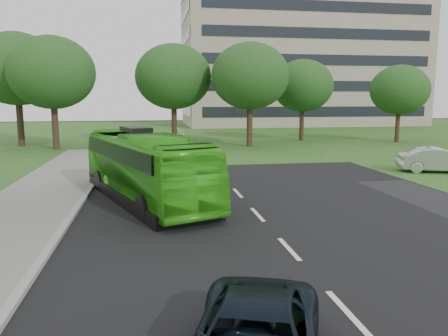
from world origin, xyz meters
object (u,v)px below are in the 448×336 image
Objects in this scene: tree_park_b at (173,77)px; sedan at (438,160)px; office_building at (299,53)px; tree_park_c at (250,76)px; tree_park_d at (303,86)px; tree_park_a at (52,73)px; bus at (145,167)px; tree_park_f at (16,69)px; tree_park_e at (400,90)px.

sedan is at bearing -52.60° from tree_park_b.
office_building is 4.13× the size of tree_park_c.
tree_park_d is at bearing -107.90° from office_building.
office_building is 49.57m from tree_park_a.
tree_park_c reaches higher than sedan.
tree_park_a reaches higher than tree_park_b.
bus is at bearing -69.19° from tree_park_a.
bus is at bearing 122.79° from sedan.
tree_park_c is at bearing -115.29° from office_building.
tree_park_f reaches higher than sedan.
sedan is (17.73, 4.66, -0.73)m from bus.
office_building is 39.77m from tree_park_c.
tree_park_b reaches higher than tree_park_e.
tree_park_f is at bearing 178.57° from tree_park_b.
bus is at bearing -114.31° from tree_park_c.
tree_park_f is (-37.72, 2.20, 1.83)m from tree_park_e.
office_building is 3.76× the size of tree_park_f.
tree_park_d is (24.59, 4.60, -0.87)m from tree_park_a.
tree_park_d is at bearing 6.46° from tree_park_b.
tree_park_a reaches higher than bus.
tree_park_b is 1.13× the size of tree_park_d.
tree_park_c is 2.07× the size of sedan.
office_building reaches higher than tree_park_f.
tree_park_e is 0.74× the size of bus.
tree_park_f is 28.20m from bus.
office_building reaches higher than tree_park_c.
tree_park_b is 7.74m from tree_park_c.
tree_park_d is at bearing 21.54° from sedan.
tree_park_b is 0.91× the size of bus.
tree_park_c is at bearing -9.99° from tree_park_f.
office_building is at bearing 8.69° from sedan.
office_building is at bearing 44.63° from bus.
sedan is at bearing -86.53° from tree_park_d.
office_building reaches higher than tree_park_b.
tree_park_f is at bearing 73.90° from sedan.
tree_park_c is at bearing 44.69° from sedan.
sedan is at bearing -34.17° from tree_park_f.
tree_park_b is at bearing -1.43° from tree_park_f.
tree_park_a is 5.17m from tree_park_f.
tree_park_b is at bearing 153.71° from tree_park_c.
bus is (-16.43, -26.05, -4.38)m from tree_park_d.
tree_park_f reaches higher than tree_park_c.
tree_park_a is 1.01× the size of tree_park_b.
tree_park_b is 1.01× the size of tree_park_c.
tree_park_a is 17.67m from tree_park_c.
tree_park_c is at bearing 45.25° from bus.
tree_park_e is at bearing -3.34° from tree_park_f.
bus is at bearing -138.62° from tree_park_e.
tree_park_d reaches higher than sedan.
tree_park_d is 9.89m from tree_park_e.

